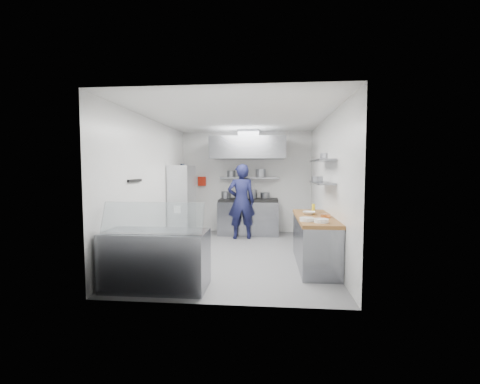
# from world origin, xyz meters

# --- Properties ---
(floor) EXTENTS (5.00, 5.00, 0.00)m
(floor) POSITION_xyz_m (0.00, 0.00, 0.00)
(floor) COLOR slate
(floor) RESTS_ON ground
(ceiling) EXTENTS (5.00, 5.00, 0.00)m
(ceiling) POSITION_xyz_m (0.00, 0.00, 2.80)
(ceiling) COLOR silver
(ceiling) RESTS_ON wall_back
(wall_back) EXTENTS (3.60, 2.80, 0.02)m
(wall_back) POSITION_xyz_m (0.00, 2.50, 1.40)
(wall_back) COLOR white
(wall_back) RESTS_ON floor
(wall_front) EXTENTS (3.60, 2.80, 0.02)m
(wall_front) POSITION_xyz_m (0.00, -2.50, 1.40)
(wall_front) COLOR white
(wall_front) RESTS_ON floor
(wall_left) EXTENTS (2.80, 5.00, 0.02)m
(wall_left) POSITION_xyz_m (-1.80, 0.00, 1.40)
(wall_left) COLOR white
(wall_left) RESTS_ON floor
(wall_right) EXTENTS (2.80, 5.00, 0.02)m
(wall_right) POSITION_xyz_m (1.80, 0.00, 1.40)
(wall_right) COLOR white
(wall_right) RESTS_ON floor
(gas_range) EXTENTS (1.60, 0.80, 0.90)m
(gas_range) POSITION_xyz_m (0.10, 2.10, 0.45)
(gas_range) COLOR gray
(gas_range) RESTS_ON floor
(cooktop) EXTENTS (1.57, 0.78, 0.06)m
(cooktop) POSITION_xyz_m (0.10, 2.10, 0.93)
(cooktop) COLOR black
(cooktop) RESTS_ON gas_range
(stock_pot_left) EXTENTS (0.26, 0.26, 0.20)m
(stock_pot_left) POSITION_xyz_m (-0.52, 2.12, 1.06)
(stock_pot_left) COLOR slate
(stock_pot_left) RESTS_ON cooktop
(stock_pot_mid) EXTENTS (0.36, 0.36, 0.24)m
(stock_pot_mid) POSITION_xyz_m (0.13, 2.31, 1.08)
(stock_pot_mid) COLOR slate
(stock_pot_mid) RESTS_ON cooktop
(stock_pot_right) EXTENTS (0.26, 0.26, 0.16)m
(stock_pot_right) POSITION_xyz_m (0.53, 2.38, 1.04)
(stock_pot_right) COLOR slate
(stock_pot_right) RESTS_ON cooktop
(over_range_shelf) EXTENTS (1.60, 0.30, 0.04)m
(over_range_shelf) POSITION_xyz_m (0.10, 2.34, 1.52)
(over_range_shelf) COLOR gray
(over_range_shelf) RESTS_ON wall_back
(shelf_pot_a) EXTENTS (0.25, 0.25, 0.18)m
(shelf_pot_a) POSITION_xyz_m (-0.42, 2.51, 1.63)
(shelf_pot_a) COLOR slate
(shelf_pot_a) RESTS_ON over_range_shelf
(shelf_pot_b) EXTENTS (0.27, 0.27, 0.22)m
(shelf_pot_b) POSITION_xyz_m (0.42, 2.09, 1.65)
(shelf_pot_b) COLOR slate
(shelf_pot_b) RESTS_ON over_range_shelf
(extractor_hood) EXTENTS (1.90, 1.15, 0.55)m
(extractor_hood) POSITION_xyz_m (0.10, 1.93, 2.30)
(extractor_hood) COLOR gray
(extractor_hood) RESTS_ON wall_back
(hood_duct) EXTENTS (0.55, 0.55, 0.24)m
(hood_duct) POSITION_xyz_m (0.10, 2.15, 2.68)
(hood_duct) COLOR slate
(hood_duct) RESTS_ON extractor_hood
(red_firebox) EXTENTS (0.22, 0.10, 0.26)m
(red_firebox) POSITION_xyz_m (-1.25, 2.44, 1.42)
(red_firebox) COLOR #B51F0E
(red_firebox) RESTS_ON wall_back
(chef) EXTENTS (0.76, 0.57, 1.89)m
(chef) POSITION_xyz_m (-0.05, 1.52, 0.94)
(chef) COLOR #13163B
(chef) RESTS_ON floor
(wire_rack) EXTENTS (0.50, 0.90, 1.85)m
(wire_rack) POSITION_xyz_m (-1.53, 1.35, 0.93)
(wire_rack) COLOR silver
(wire_rack) RESTS_ON floor
(rack_bin_a) EXTENTS (0.16, 0.20, 0.18)m
(rack_bin_a) POSITION_xyz_m (-1.53, 1.00, 0.80)
(rack_bin_a) COLOR white
(rack_bin_a) RESTS_ON wire_rack
(rack_bin_b) EXTENTS (0.12, 0.16, 0.14)m
(rack_bin_b) POSITION_xyz_m (-1.53, 1.35, 1.30)
(rack_bin_b) COLOR yellow
(rack_bin_b) RESTS_ON wire_rack
(rack_jar) EXTENTS (0.11, 0.11, 0.18)m
(rack_jar) POSITION_xyz_m (-1.48, 1.24, 1.80)
(rack_jar) COLOR black
(rack_jar) RESTS_ON wire_rack
(knife_strip) EXTENTS (0.04, 0.55, 0.05)m
(knife_strip) POSITION_xyz_m (-1.78, -0.90, 1.55)
(knife_strip) COLOR black
(knife_strip) RESTS_ON wall_left
(prep_counter_base) EXTENTS (0.62, 2.00, 0.84)m
(prep_counter_base) POSITION_xyz_m (1.48, -0.60, 0.42)
(prep_counter_base) COLOR gray
(prep_counter_base) RESTS_ON floor
(prep_counter_top) EXTENTS (0.65, 2.04, 0.06)m
(prep_counter_top) POSITION_xyz_m (1.48, -0.60, 0.87)
(prep_counter_top) COLOR brown
(prep_counter_top) RESTS_ON prep_counter_base
(plate_stack_a) EXTENTS (0.23, 0.23, 0.06)m
(plate_stack_a) POSITION_xyz_m (1.27, -1.18, 0.93)
(plate_stack_a) COLOR white
(plate_stack_a) RESTS_ON prep_counter_top
(plate_stack_b) EXTENTS (0.23, 0.23, 0.06)m
(plate_stack_b) POSITION_xyz_m (1.48, -1.30, 0.93)
(plate_stack_b) COLOR white
(plate_stack_b) RESTS_ON prep_counter_top
(copper_pan) EXTENTS (0.17, 0.17, 0.06)m
(copper_pan) POSITION_xyz_m (1.65, -0.73, 0.93)
(copper_pan) COLOR #D67A3C
(copper_pan) RESTS_ON prep_counter_top
(squeeze_bottle) EXTENTS (0.06, 0.06, 0.18)m
(squeeze_bottle) POSITION_xyz_m (1.51, -0.17, 0.99)
(squeeze_bottle) COLOR yellow
(squeeze_bottle) RESTS_ON prep_counter_top
(mixing_bowl) EXTENTS (0.30, 0.30, 0.06)m
(mixing_bowl) POSITION_xyz_m (1.40, -0.37, 0.93)
(mixing_bowl) COLOR white
(mixing_bowl) RESTS_ON prep_counter_top
(wall_shelf_lower) EXTENTS (0.30, 1.30, 0.04)m
(wall_shelf_lower) POSITION_xyz_m (1.64, -0.30, 1.50)
(wall_shelf_lower) COLOR gray
(wall_shelf_lower) RESTS_ON wall_right
(wall_shelf_upper) EXTENTS (0.30, 1.30, 0.04)m
(wall_shelf_upper) POSITION_xyz_m (1.64, -0.30, 1.92)
(wall_shelf_upper) COLOR gray
(wall_shelf_upper) RESTS_ON wall_right
(shelf_pot_c) EXTENTS (0.21, 0.21, 0.10)m
(shelf_pot_c) POSITION_xyz_m (1.56, -0.27, 1.57)
(shelf_pot_c) COLOR slate
(shelf_pot_c) RESTS_ON wall_shelf_lower
(shelf_pot_d) EXTENTS (0.26, 0.26, 0.14)m
(shelf_pot_d) POSITION_xyz_m (1.80, 0.15, 2.01)
(shelf_pot_d) COLOR slate
(shelf_pot_d) RESTS_ON wall_shelf_upper
(display_case) EXTENTS (1.50, 0.70, 0.85)m
(display_case) POSITION_xyz_m (-1.00, -2.00, 0.42)
(display_case) COLOR gray
(display_case) RESTS_ON floor
(display_glass) EXTENTS (1.47, 0.19, 0.42)m
(display_glass) POSITION_xyz_m (-1.00, -2.12, 1.07)
(display_glass) COLOR silver
(display_glass) RESTS_ON display_case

